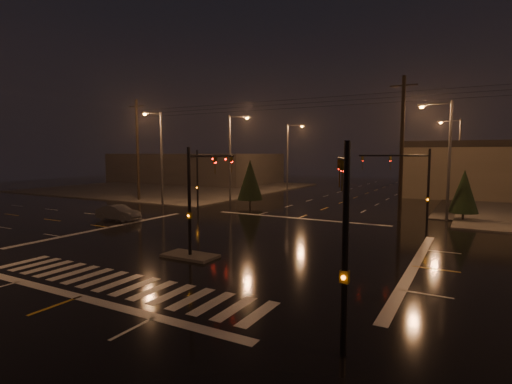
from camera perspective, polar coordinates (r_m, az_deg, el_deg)
ground at (r=25.60m, az=-3.78°, el=-7.25°), size 140.00×140.00×0.00m
sidewalk_nw at (r=67.27m, az=-11.48°, el=0.65°), size 36.00×36.00×0.12m
median_island at (r=22.42m, az=-9.38°, el=-8.97°), size 3.00×1.60×0.15m
crosswalk at (r=18.94m, az=-19.01°, el=-12.15°), size 15.00×2.60×0.01m
stop_bar_near at (r=17.74m, az=-23.95°, el=-13.55°), size 16.00×0.50×0.01m
stop_bar_far at (r=35.19m, az=5.98°, el=-3.75°), size 16.00×0.50×0.01m
commercial_block at (r=79.56m, az=-8.65°, el=3.41°), size 30.00×18.00×5.60m
signal_mast_median at (r=22.53m, az=-8.06°, el=0.62°), size 0.25×4.59×6.00m
signal_mast_ne at (r=31.44m, az=21.56°, el=1.74°), size 4.84×1.86×6.00m
signal_mast_nw at (r=38.76m, az=-7.53°, el=2.72°), size 4.84×1.86×6.00m
signal_mast_se at (r=11.87m, az=12.45°, el=-4.06°), size 1.55×3.87×6.00m
streetlight_1 at (r=46.16m, az=-3.42°, el=5.70°), size 2.77×0.32×10.00m
streetlight_2 at (r=60.28m, az=4.79°, el=5.65°), size 2.77×0.32×10.00m
streetlight_3 at (r=37.06m, az=25.46°, el=5.22°), size 2.77×0.32×10.00m
streetlight_4 at (r=57.03m, az=26.73°, el=5.09°), size 2.77×0.32×10.00m
streetlight_5 at (r=43.67m, az=-13.65°, el=5.57°), size 0.32×2.77×10.00m
utility_pole_0 at (r=49.86m, az=-16.56°, el=5.85°), size 2.20×0.32×12.00m
utility_pole_1 at (r=35.42m, az=20.10°, el=5.96°), size 2.20×0.32×12.00m
conifer_0 at (r=37.64m, az=27.58°, el=0.10°), size 2.32×2.32×4.33m
conifer_3 at (r=42.73m, az=-0.85°, el=1.75°), size 2.74×2.74×4.99m
car_crossing at (r=35.81m, az=-19.09°, el=-2.81°), size 4.04×1.61×1.31m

